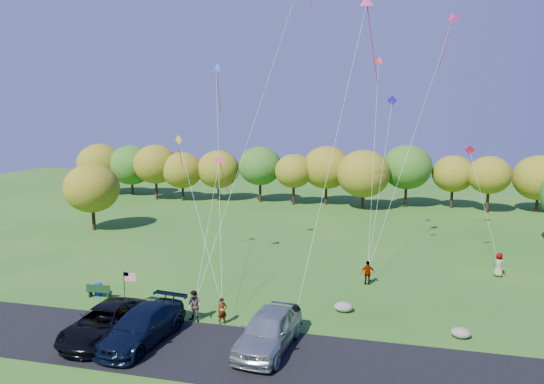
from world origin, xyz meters
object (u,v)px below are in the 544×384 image
at_px(flyer_d, 368,273).
at_px(trash_barrel, 98,289).
at_px(flyer_c, 296,319).
at_px(flyer_b, 195,306).
at_px(flyer_e, 499,265).
at_px(minivan_silver, 269,330).
at_px(minivan_navy, 142,326).
at_px(flyer_a, 222,311).
at_px(park_bench, 99,291).
at_px(minivan_dark, 105,323).

xyz_separation_m(flyer_d, trash_barrel, (-17.23, -6.30, -0.45)).
height_order(flyer_c, trash_barrel, flyer_c).
height_order(flyer_b, flyer_e, flyer_b).
height_order(minivan_silver, flyer_c, minivan_silver).
bearing_deg(minivan_navy, flyer_a, 49.80).
bearing_deg(minivan_navy, flyer_b, 68.93).
relative_size(park_bench, trash_barrel, 2.08).
bearing_deg(minivan_dark, flyer_e, 34.18).
xyz_separation_m(minivan_silver, trash_barrel, (-12.78, 4.65, -0.64)).
bearing_deg(park_bench, flyer_d, 17.79).
height_order(minivan_dark, flyer_c, minivan_dark).
distance_m(flyer_c, trash_barrel, 13.94).
bearing_deg(flyer_b, minivan_navy, -102.37).
bearing_deg(flyer_e, flyer_d, 55.55).
height_order(flyer_a, flyer_b, flyer_b).
bearing_deg(flyer_a, park_bench, 127.62).
xyz_separation_m(flyer_b, flyer_c, (5.92, 0.00, -0.15)).
xyz_separation_m(flyer_b, flyer_e, (18.74, 12.69, -0.01)).
distance_m(minivan_navy, trash_barrel, 8.29).
bearing_deg(park_bench, flyer_c, -12.14).
bearing_deg(flyer_a, minivan_silver, -75.48).
relative_size(flyer_d, trash_barrel, 2.13).
distance_m(minivan_silver, flyer_b, 5.47).
relative_size(flyer_c, flyer_e, 0.84).
height_order(park_bench, trash_barrel, park_bench).
bearing_deg(flyer_d, minivan_dark, 28.19).
bearing_deg(flyer_b, minivan_dark, -125.36).
height_order(minivan_dark, minivan_navy, minivan_navy).
xyz_separation_m(minivan_navy, flyer_b, (1.63, 3.13, -0.01)).
distance_m(flyer_a, flyer_b, 1.69).
distance_m(minivan_silver, flyer_a, 4.01).
distance_m(flyer_e, park_bench, 28.34).
height_order(minivan_dark, flyer_e, flyer_e).
height_order(flyer_a, flyer_d, flyer_d).
xyz_separation_m(minivan_silver, flyer_a, (-3.28, 2.29, -0.27)).
xyz_separation_m(minivan_silver, flyer_d, (4.46, 10.96, -0.19)).
distance_m(minivan_dark, flyer_b, 4.94).
distance_m(minivan_navy, park_bench, 7.73).
bearing_deg(trash_barrel, flyer_d, 20.09).
relative_size(flyer_a, flyer_e, 0.86).
xyz_separation_m(minivan_navy, trash_barrel, (-6.18, 5.49, -0.53)).
distance_m(minivan_navy, flyer_d, 16.16).
relative_size(minivan_dark, minivan_silver, 1.03).
distance_m(minivan_dark, minivan_silver, 8.82).
height_order(minivan_navy, minivan_silver, minivan_silver).
distance_m(minivan_navy, flyer_a, 4.56).
xyz_separation_m(minivan_silver, flyer_b, (-4.96, 2.29, -0.13)).
bearing_deg(park_bench, minivan_navy, -44.78).
xyz_separation_m(flyer_a, trash_barrel, (-9.49, 2.36, -0.38)).
distance_m(flyer_b, park_bench, 7.72).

